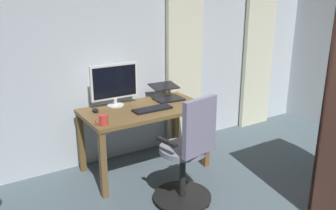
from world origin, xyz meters
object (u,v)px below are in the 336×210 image
object	(u,v)px
desk	(144,116)
laptop	(167,94)
computer_keyboard	(152,109)
mug_tea	(103,120)
office_chair	(188,156)
computer_monitor	(114,83)
computer_mouse	(95,110)

from	to	relation	value
desk	laptop	bearing A→B (deg)	-157.76
computer_keyboard	mug_tea	distance (m)	0.62
office_chair	computer_keyboard	xyz separation A→B (m)	(-0.04, -0.71, 0.24)
desk	mug_tea	world-z (taller)	mug_tea
laptop	computer_keyboard	bearing A→B (deg)	41.21
office_chair	mug_tea	world-z (taller)	office_chair
office_chair	computer_monitor	bearing A→B (deg)	91.86
computer_monitor	computer_keyboard	bearing A→B (deg)	127.33
desk	laptop	size ratio (longest dim) A/B	3.54
computer_keyboard	laptop	bearing A→B (deg)	-142.09
mug_tea	office_chair	bearing A→B (deg)	134.85
office_chair	computer_monitor	xyz separation A→B (m)	(0.23, -1.06, 0.48)
desk	computer_keyboard	distance (m)	0.16
desk	computer_monitor	distance (m)	0.48
computer_mouse	mug_tea	xyz separation A→B (m)	(0.07, 0.40, 0.03)
computer_keyboard	mug_tea	bearing A→B (deg)	12.75
desk	computer_keyboard	bearing A→B (deg)	109.22
computer_keyboard	computer_mouse	bearing A→B (deg)	-25.99
office_chair	computer_keyboard	bearing A→B (deg)	76.70
computer_keyboard	mug_tea	xyz separation A→B (m)	(0.61, 0.14, 0.04)
office_chair	computer_keyboard	size ratio (longest dim) A/B	2.53
computer_monitor	laptop	size ratio (longest dim) A/B	1.44
desk	computer_mouse	world-z (taller)	computer_mouse
desk	office_chair	bearing A→B (deg)	90.28
office_chair	laptop	xyz separation A→B (m)	(-0.38, -0.98, 0.29)
mug_tea	computer_monitor	bearing A→B (deg)	-124.83
computer_monitor	office_chair	bearing A→B (deg)	102.32
computer_mouse	mug_tea	bearing A→B (deg)	79.85
laptop	desk	bearing A→B (deg)	25.55
mug_tea	computer_keyboard	bearing A→B (deg)	-167.25
computer_keyboard	laptop	world-z (taller)	laptop
office_chair	laptop	bearing A→B (deg)	58.21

